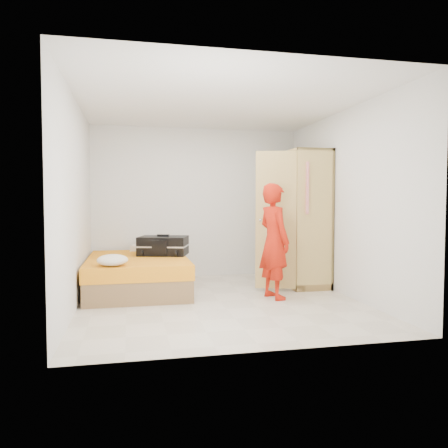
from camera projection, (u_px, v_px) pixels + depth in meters
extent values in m
plane|color=beige|center=(219.00, 301.00, 5.80)|extent=(4.00, 4.00, 0.00)
plane|color=white|center=(219.00, 103.00, 5.66)|extent=(4.00, 4.00, 0.00)
cube|color=white|center=(197.00, 203.00, 7.68)|extent=(3.60, 0.02, 2.60)
cube|color=white|center=(265.00, 204.00, 3.78)|extent=(3.60, 0.02, 2.60)
cube|color=white|center=(76.00, 203.00, 5.35)|extent=(0.02, 4.00, 2.60)
cube|color=white|center=(345.00, 203.00, 6.11)|extent=(0.02, 4.00, 2.60)
cube|color=brown|center=(138.00, 281.00, 6.45)|extent=(1.40, 2.00, 0.30)
cube|color=gold|center=(138.00, 264.00, 6.44)|extent=(1.42, 2.02, 0.20)
cube|color=tan|center=(316.00, 218.00, 6.99)|extent=(0.04, 1.20, 2.10)
cube|color=tan|center=(315.00, 220.00, 6.37)|extent=(0.58, 0.04, 2.10)
cube|color=tan|center=(288.00, 217.00, 7.50)|extent=(0.58, 0.04, 2.10)
cube|color=tan|center=(301.00, 153.00, 6.88)|extent=(0.58, 1.20, 0.04)
cube|color=tan|center=(300.00, 281.00, 6.99)|extent=(0.58, 1.20, 0.10)
cube|color=tan|center=(278.00, 218.00, 7.17)|extent=(0.04, 0.59, 2.00)
cube|color=tan|center=(276.00, 220.00, 6.34)|extent=(0.58, 0.19, 2.00)
cylinder|color=#B2B2B7|center=(301.00, 164.00, 6.89)|extent=(0.02, 1.10, 0.02)
imported|color=red|center=(274.00, 241.00, 5.93)|extent=(0.51, 0.65, 1.57)
cube|color=black|center=(163.00, 246.00, 6.70)|extent=(0.83, 0.69, 0.29)
cube|color=black|center=(163.00, 235.00, 6.70)|extent=(0.19, 0.10, 0.03)
ellipsoid|color=silver|center=(112.00, 260.00, 5.56)|extent=(0.39, 0.39, 0.15)
cube|color=silver|center=(147.00, 248.00, 7.30)|extent=(0.57, 0.36, 0.10)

